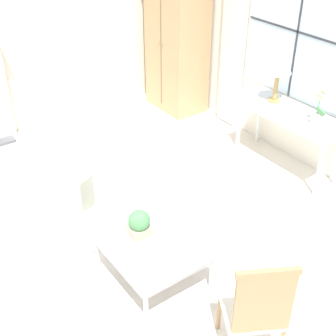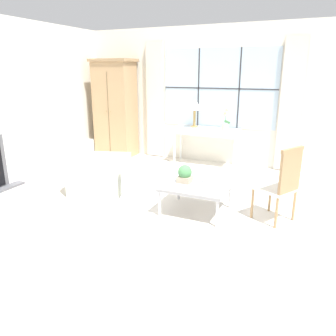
% 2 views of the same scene
% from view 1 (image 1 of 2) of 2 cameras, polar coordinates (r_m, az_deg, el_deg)
% --- Properties ---
extents(ground_plane, '(14.00, 14.00, 0.00)m').
position_cam_1_polar(ground_plane, '(4.57, -9.00, -11.33)').
color(ground_plane, silver).
extents(wall_back_windowed, '(7.20, 0.14, 2.80)m').
position_cam_1_polar(wall_back_windowed, '(5.57, 18.87, 12.75)').
color(wall_back_windowed, silver).
rests_on(wall_back_windowed, ground_plane).
extents(wall_left, '(0.06, 7.20, 2.80)m').
position_cam_1_polar(wall_left, '(6.59, -18.16, 15.93)').
color(wall_left, silver).
rests_on(wall_left, ground_plane).
extents(armoire, '(0.94, 0.62, 2.17)m').
position_cam_1_polar(armoire, '(6.97, 1.10, 15.68)').
color(armoire, tan).
rests_on(armoire, ground_plane).
extents(console_table, '(1.37, 0.44, 0.78)m').
position_cam_1_polar(console_table, '(5.69, 14.67, 6.14)').
color(console_table, silver).
rests_on(console_table, ground_plane).
extents(table_lamp, '(0.31, 0.31, 0.57)m').
position_cam_1_polar(table_lamp, '(5.64, 13.35, 12.02)').
color(table_lamp, '#9E7F47').
rests_on(table_lamp, console_table).
extents(potted_orchid, '(0.16, 0.13, 0.45)m').
position_cam_1_polar(potted_orchid, '(5.32, 17.83, 6.73)').
color(potted_orchid, '#BCB7AD').
rests_on(potted_orchid, console_table).
extents(armchair_upholstered, '(1.10, 1.20, 0.75)m').
position_cam_1_polar(armchair_upholstered, '(5.57, -10.31, 0.89)').
color(armchair_upholstered, beige).
rests_on(armchair_upholstered, ground_plane).
extents(side_chair_wooden, '(0.60, 0.60, 1.02)m').
position_cam_1_polar(side_chair_wooden, '(3.47, 10.85, -16.33)').
color(side_chair_wooden, white).
rests_on(side_chair_wooden, ground_plane).
extents(coffee_table, '(0.91, 0.78, 0.43)m').
position_cam_1_polar(coffee_table, '(4.11, -1.89, -9.52)').
color(coffee_table, '#BCBCC1').
rests_on(coffee_table, ground_plane).
extents(potted_plant_small, '(0.19, 0.19, 0.25)m').
position_cam_1_polar(potted_plant_small, '(4.10, -3.52, -6.74)').
color(potted_plant_small, tan).
rests_on(potted_plant_small, coffee_table).
extents(pillar_candle, '(0.11, 0.11, 0.15)m').
position_cam_1_polar(pillar_candle, '(4.00, 0.21, -8.92)').
color(pillar_candle, silver).
rests_on(pillar_candle, coffee_table).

